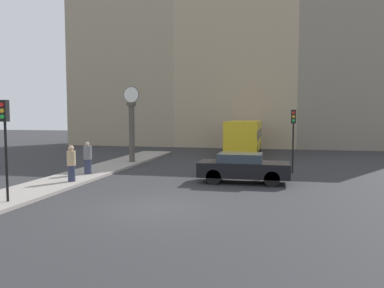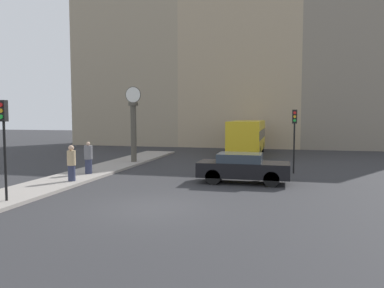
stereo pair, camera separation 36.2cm
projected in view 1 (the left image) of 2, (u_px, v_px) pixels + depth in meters
The scene contains 10 objects.
ground_plane at pixel (153, 208), 12.96m from camera, with size 120.00×120.00×0.00m, color #2D2D30.
sidewalk_corner at pixel (104, 168), 22.20m from camera, with size 2.51×20.39×0.14m, color gray.
building_row at pixel (229, 59), 38.36m from camera, with size 35.63×5.00×19.67m.
sedan_car at pixel (243, 167), 17.78m from camera, with size 4.28×1.75×1.41m.
bus_distant at pixel (244, 135), 30.76m from camera, with size 2.47×8.03×2.75m.
traffic_light_near at pixel (5, 129), 13.18m from camera, with size 0.26×0.24×3.61m.
traffic_light_far at pixel (293, 128), 20.63m from camera, with size 0.26×0.24×3.52m.
street_clock at pixel (132, 126), 24.63m from camera, with size 1.08×0.48×4.96m.
pedestrian_tan_coat at pixel (71, 164), 17.38m from camera, with size 0.40×0.40×1.68m.
pedestrian_grey_jacket at pixel (88, 158), 19.60m from camera, with size 0.43×0.43×1.69m.
Camera 1 is at (4.11, -12.14, 3.21)m, focal length 35.00 mm.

